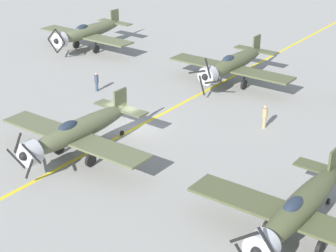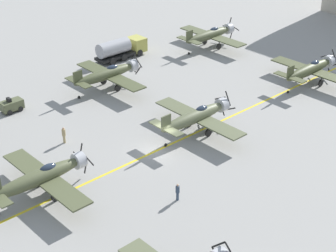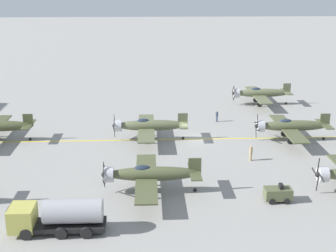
# 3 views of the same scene
# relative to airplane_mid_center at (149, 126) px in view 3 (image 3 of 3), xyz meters

# --- Properties ---
(ground_plane) EXTENTS (400.00, 400.00, 0.00)m
(ground_plane) POSITION_rel_airplane_mid_center_xyz_m (0.02, -5.41, -2.01)
(ground_plane) COLOR gray
(taxiway_stripe) EXTENTS (0.30, 160.00, 0.01)m
(taxiway_stripe) POSITION_rel_airplane_mid_center_xyz_m (0.02, -5.41, -2.01)
(taxiway_stripe) COLOR yellow
(taxiway_stripe) RESTS_ON ground
(airplane_mid_center) EXTENTS (12.00, 9.98, 3.65)m
(airplane_mid_center) POSITION_rel_airplane_mid_center_xyz_m (0.00, 0.00, 0.00)
(airplane_mid_center) COLOR #5B6041
(airplane_mid_center) RESTS_ON ground
(airplane_near_right) EXTENTS (12.00, 9.98, 3.65)m
(airplane_near_right) POSITION_rel_airplane_mid_center_xyz_m (17.24, -18.95, -0.00)
(airplane_near_right) COLOR #5D6244
(airplane_near_right) RESTS_ON ground
(airplane_near_center) EXTENTS (12.00, 9.98, 3.73)m
(airplane_near_center) POSITION_rel_airplane_mid_center_xyz_m (-1.00, -18.75, 0.00)
(airplane_near_center) COLOR #505537
(airplane_near_center) RESTS_ON ground
(airplane_mid_left) EXTENTS (12.00, 9.98, 3.65)m
(airplane_mid_left) POSITION_rel_airplane_mid_center_xyz_m (-15.97, -0.01, -0.00)
(airplane_mid_left) COLOR #4C5132
(airplane_mid_left) RESTS_ON ground
(fuel_tanker) EXTENTS (2.67, 8.00, 2.98)m
(fuel_tanker) POSITION_rel_airplane_mid_center_xyz_m (-23.25, 7.88, -0.50)
(fuel_tanker) COLOR black
(fuel_tanker) RESTS_ON ground
(tow_tractor) EXTENTS (1.57, 2.60, 1.79)m
(tow_tractor) POSITION_rel_airplane_mid_center_xyz_m (-18.42, -12.38, -1.22)
(tow_tractor) COLOR #515638
(tow_tractor) RESTS_ON ground
(ground_crew_walking) EXTENTS (0.40, 0.40, 1.85)m
(ground_crew_walking) POSITION_rel_airplane_mid_center_xyz_m (-7.88, -11.99, -1.00)
(ground_crew_walking) COLOR tan
(ground_crew_walking) RESTS_ON ground
(ground_crew_inspecting) EXTENTS (0.37, 0.37, 1.71)m
(ground_crew_inspecting) POSITION_rel_airplane_mid_center_xyz_m (7.82, -10.23, -1.08)
(ground_crew_inspecting) COLOR #334256
(ground_crew_inspecting) RESTS_ON ground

